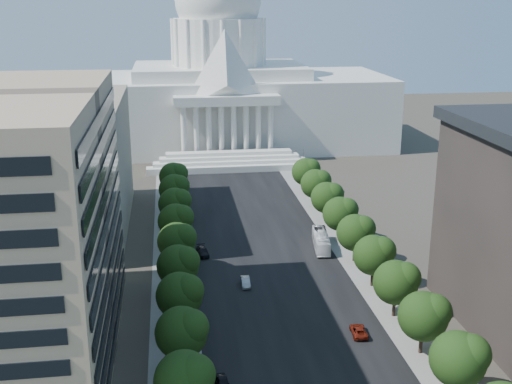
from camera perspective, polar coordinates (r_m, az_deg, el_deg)
name	(u,v)px	position (r m, az deg, el deg)	size (l,w,h in m)	color
road_asphalt	(255,234)	(146.84, -0.07, -3.78)	(30.00, 260.00, 0.01)	black
sidewalk_left	(172,238)	(145.66, -7.51, -4.11)	(8.00, 260.00, 0.02)	gray
sidewalk_right	(336,230)	(150.43, 7.14, -3.41)	(8.00, 260.00, 0.02)	gray
capitol	(220,90)	(233.95, -3.25, 9.04)	(120.00, 56.00, 73.00)	white
office_block_left_far	(40,167)	(153.55, -18.66, 2.10)	(38.00, 52.00, 30.00)	gray
tree_l_b	(187,379)	(83.37, -6.19, -16.20)	(7.79, 7.60, 9.97)	#33261C
tree_l_c	(184,331)	(93.66, -6.44, -12.21)	(7.79, 7.60, 9.97)	#33261C
tree_l_d	(182,294)	(104.32, -6.64, -9.02)	(7.79, 7.60, 9.97)	#33261C
tree_l_e	(180,265)	(115.25, -6.79, -6.43)	(7.79, 7.60, 9.97)	#33261C
tree_l_f	(178,240)	(126.37, -6.92, -4.29)	(7.79, 7.60, 9.97)	#33261C
tree_l_g	(177,220)	(137.64, -7.03, -2.50)	(7.79, 7.60, 9.97)	#33261C
tree_l_h	(176,203)	(149.02, -7.12, -0.98)	(7.79, 7.60, 9.97)	#33261C
tree_l_i	(175,188)	(160.49, -7.19, 0.32)	(7.79, 7.60, 9.97)	#33261C
tree_l_j	(174,176)	(172.03, -7.26, 1.45)	(7.79, 7.60, 9.97)	#33261C
tree_r_b	(461,358)	(91.17, 17.78, -13.85)	(7.79, 7.60, 9.97)	#33261C
tree_r_c	(426,315)	(100.67, 14.86, -10.52)	(7.79, 7.60, 9.97)	#33261C
tree_r_d	(398,281)	(110.66, 12.51, -7.75)	(7.79, 7.60, 9.97)	#33261C
tree_r_e	(376,254)	(121.01, 10.58, -5.44)	(7.79, 7.60, 9.97)	#33261C
tree_r_f	(357,232)	(131.65, 8.97, -3.49)	(7.79, 7.60, 9.97)	#33261C
tree_r_g	(341,213)	(142.50, 7.60, -1.84)	(7.79, 7.60, 9.97)	#33261C
tree_r_h	(328,197)	(153.52, 6.44, -0.42)	(7.79, 7.60, 9.97)	#33261C
tree_r_i	(317,183)	(164.68, 5.43, 0.81)	(7.79, 7.60, 9.97)	#33261C
tree_r_j	(307,171)	(175.95, 4.54, 1.88)	(7.79, 7.60, 9.97)	#33261C
streetlight_b	(438,321)	(100.89, 15.85, -10.94)	(2.61, 0.44, 9.00)	gray
streetlight_c	(383,256)	(121.90, 11.24, -5.63)	(2.61, 0.44, 9.00)	gray
streetlight_d	(347,213)	(144.20, 8.07, -1.90)	(2.61, 0.44, 9.00)	gray
streetlight_e	(321,183)	(167.26, 5.77, 0.83)	(2.61, 0.44, 9.00)	gray
streetlight_f	(301,160)	(190.80, 4.04, 2.89)	(2.61, 0.44, 9.00)	gray
car_dark_a	(223,383)	(92.58, -2.98, -16.63)	(1.74, 4.33, 1.47)	black
car_silver	(246,282)	(121.42, -0.94, -7.99)	(1.59, 4.56, 1.50)	#96979D
car_red	(359,331)	(106.28, 9.12, -12.10)	(2.33, 5.05, 1.40)	maroon
car_dark_b	(203,252)	(135.45, -4.77, -5.31)	(2.22, 5.47, 1.59)	black
city_bus	(321,241)	(139.06, 5.81, -4.33)	(2.90, 12.38, 3.45)	white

